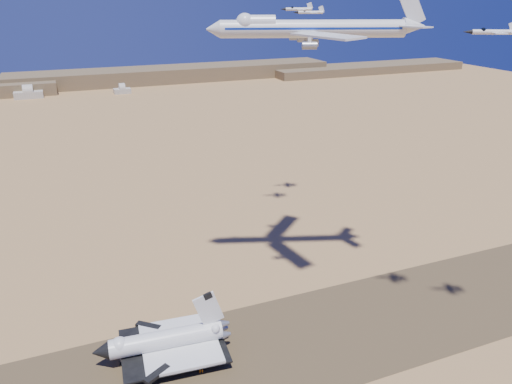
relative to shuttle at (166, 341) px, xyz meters
name	(u,v)px	position (x,y,z in m)	size (l,w,h in m)	color
ground	(215,364)	(13.16, -9.44, -5.70)	(1200.00, 1200.00, 0.00)	#A67649
runway	(215,364)	(13.16, -9.44, -5.67)	(600.00, 50.00, 0.06)	brown
ridgeline	(136,79)	(78.48, 517.87, 1.93)	(960.00, 90.00, 18.00)	brown
hangars	(24,95)	(-50.84, 469.00, -0.87)	(200.50, 29.50, 30.00)	#B4AC9F
shuttle	(166,341)	(0.00, 0.00, 0.00)	(43.15, 28.65, 21.21)	silver
carrier_747	(307,29)	(57.76, 21.96, 91.68)	(71.42, 52.92, 17.98)	silver
crew_a	(202,370)	(8.47, -11.71, -4.69)	(0.70, 0.46, 1.91)	orange
crew_b	(204,361)	(10.17, -8.05, -4.72)	(0.90, 0.52, 1.84)	orange
crew_c	(200,371)	(7.70, -11.70, -4.69)	(1.11, 0.57, 1.89)	orange
chase_jet_a	(493,32)	(86.50, -27.40, 93.11)	(13.04, 8.82, 3.45)	silver
chase_jet_c	(298,9)	(79.10, 71.10, 96.26)	(13.60, 7.95, 3.47)	silver
chase_jet_d	(310,12)	(91.98, 84.43, 94.40)	(14.18, 8.28, 3.62)	silver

